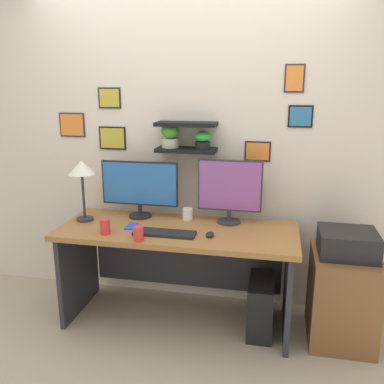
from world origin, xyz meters
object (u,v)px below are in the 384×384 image
Objects in this scene: monitor_left at (140,186)px; keyboard at (165,233)px; desk_lamp at (82,172)px; computer_tower_right at (261,306)px; coffee_mug at (188,214)px; printer at (348,243)px; water_cup at (105,227)px; drawer_cabinet at (342,297)px; pen_cup at (138,234)px; cell_phone at (131,226)px; computer_mouse at (210,234)px; monitor_right at (230,189)px; desk at (179,252)px.

keyboard is at bearing -50.15° from monitor_left.
computer_tower_right is at bearing -2.38° from desk_lamp.
coffee_mug is at bearing 13.32° from desk_lamp.
printer is (1.94, -0.04, -0.40)m from desk_lamp.
water_cup is (-0.41, -0.07, 0.05)m from keyboard.
desk_lamp is 1.23× the size of printer.
computer_tower_right is at bearing -178.38° from drawer_cabinet.
monitor_left reaches higher than pen_cup.
desk_lamp is 0.49m from water_cup.
computer_tower_right is at bearing 9.89° from water_cup.
pen_cup is 0.26× the size of printer.
cell_phone is 1.27× the size of water_cup.
coffee_mug is 1.27m from drawer_cabinet.
cell_phone is 0.29m from pen_cup.
computer_tower_right is (-0.56, -0.02, -0.12)m from drawer_cabinet.
monitor_left is 1.29m from computer_tower_right.
cell_phone is (-0.28, 0.10, -0.01)m from keyboard.
coffee_mug is at bearing 169.01° from drawer_cabinet.
computer_tower_right is at bearing 17.71° from pen_cup.
monitor_left is 0.35m from cell_phone.
coffee_mug is (0.38, 0.01, -0.20)m from monitor_left.
cell_phone is (-0.60, 0.08, -0.01)m from computer_mouse.
printer is (0.93, 0.11, -0.03)m from computer_mouse.
monitor_right is at bearing 165.32° from printer.
monitor_left is 6.16× the size of pen_cup.
monitor_left is at bearing 179.99° from monitor_right.
keyboard is 0.90m from computer_tower_right.
desk_lamp is 3.35× the size of cell_phone.
water_cup is (-0.13, -0.18, 0.05)m from cell_phone.
coffee_mug is 1.18m from printer.
keyboard is at bearing -103.93° from coffee_mug.
computer_mouse is at bearing -106.06° from monitor_right.
cell_phone is at bearing 119.32° from pen_cup.
desk_lamp is at bearing 165.70° from keyboard.
monitor_right is 0.91m from printer.
keyboard is at bearing 10.17° from water_cup.
monitor_right is (0.35, 0.16, 0.47)m from desk.
keyboard is at bearing -173.88° from drawer_cabinet.
computer_mouse is at bearing 20.56° from pen_cup.
pen_cup is at bearing -138.03° from monitor_right.
computer_mouse is 1.08m from desk_lamp.
desk is 2.70× the size of drawer_cabinet.
keyboard reaches higher than drawer_cabinet.
desk is at bearing -155.60° from monitor_right.
keyboard is 0.42m from water_cup.
monitor_right reaches higher than printer.
computer_tower_right is (0.63, -0.07, -0.34)m from desk.
cell_phone is at bearing -165.46° from desk.
desk_lamp is at bearing 178.78° from drawer_cabinet.
desk_lamp is at bearing 167.04° from cell_phone.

